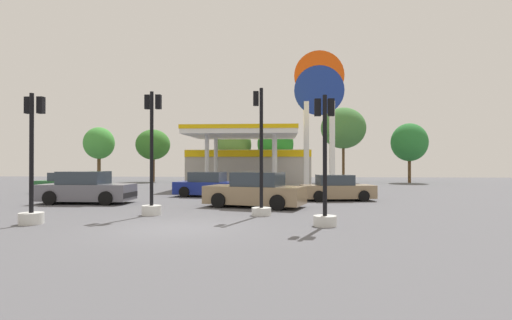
{
  "coord_description": "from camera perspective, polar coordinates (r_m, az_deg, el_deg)",
  "views": [
    {
      "loc": [
        3.38,
        -12.3,
        2.07
      ],
      "look_at": [
        1.33,
        18.5,
        2.28
      ],
      "focal_mm": 27.91,
      "sensor_mm": 36.0,
      "label": 1
    }
  ],
  "objects": [
    {
      "name": "traffic_signal_0",
      "position": [
        13.21,
        9.83,
        -3.2
      ],
      "size": [
        0.75,
        0.75,
        4.28
      ],
      "color": "silver",
      "rests_on": "ground"
    },
    {
      "name": "station_pole_sign",
      "position": [
        32.91,
        9.04,
        8.3
      ],
      "size": [
        4.04,
        0.56,
        11.16
      ],
      "color": "white",
      "rests_on": "ground"
    },
    {
      "name": "tree_2",
      "position": [
        43.03,
        -3.2,
        2.2
      ],
      "size": [
        3.81,
        3.81,
        5.85
      ],
      "color": "brown",
      "rests_on": "ground"
    },
    {
      "name": "car_4",
      "position": [
        18.56,
        -0.1,
        -4.5
      ],
      "size": [
        4.9,
        3.12,
        1.63
      ],
      "color": "black",
      "rests_on": "ground"
    },
    {
      "name": "gas_station",
      "position": [
        37.33,
        -1.02,
        -0.36
      ],
      "size": [
        11.43,
        13.27,
        4.81
      ],
      "color": "#ADA89E",
      "rests_on": "ground"
    },
    {
      "name": "tree_3",
      "position": [
        41.92,
        2.8,
        2.29
      ],
      "size": [
        3.8,
        3.8,
        6.0
      ],
      "color": "brown",
      "rests_on": "ground"
    },
    {
      "name": "traffic_signal_3",
      "position": [
        15.39,
        -29.43,
        -3.1
      ],
      "size": [
        0.78,
        0.78,
        4.41
      ],
      "color": "silver",
      "rests_on": "ground"
    },
    {
      "name": "ground_plane",
      "position": [
        12.93,
        -11.56,
        -9.58
      ],
      "size": [
        90.0,
        90.0,
        0.0
      ],
      "primitive_type": "plane",
      "color": "#56565B",
      "rests_on": "ground"
    },
    {
      "name": "tree_4",
      "position": [
        43.27,
        12.41,
        4.47
      ],
      "size": [
        4.73,
        4.73,
        7.91
      ],
      "color": "brown",
      "rests_on": "ground"
    },
    {
      "name": "traffic_signal_1",
      "position": [
        15.61,
        0.68,
        -2.83
      ],
      "size": [
        0.77,
        0.77,
        5.0
      ],
      "color": "silver",
      "rests_on": "ground"
    },
    {
      "name": "traffic_signal_2",
      "position": [
        16.26,
        -14.69,
        -2.2
      ],
      "size": [
        0.76,
        0.76,
        4.88
      ],
      "color": "silver",
      "rests_on": "ground"
    },
    {
      "name": "car_1",
      "position": [
        22.02,
        -23.1,
        -3.82
      ],
      "size": [
        4.55,
        2.1,
        1.63
      ],
      "color": "black",
      "rests_on": "ground"
    },
    {
      "name": "car_3",
      "position": [
        29.85,
        -25.69,
        -3.1
      ],
      "size": [
        4.2,
        2.63,
        1.4
      ],
      "color": "black",
      "rests_on": "ground"
    },
    {
      "name": "car_2",
      "position": [
        22.31,
        11.51,
        -4.06
      ],
      "size": [
        4.11,
        2.2,
        1.4
      ],
      "color": "black",
      "rests_on": "ground"
    },
    {
      "name": "tree_1",
      "position": [
        44.52,
        -14.55,
        2.12
      ],
      "size": [
        3.67,
        3.67,
        5.67
      ],
      "color": "brown",
      "rests_on": "ground"
    },
    {
      "name": "tree_5",
      "position": [
        44.19,
        21.12,
        2.37
      ],
      "size": [
        3.72,
        3.72,
        6.16
      ],
      "color": "brown",
      "rests_on": "ground"
    },
    {
      "name": "tree_0",
      "position": [
        45.14,
        -21.58,
        2.23
      ],
      "size": [
        3.18,
        3.18,
        5.81
      ],
      "color": "brown",
      "rests_on": "ground"
    },
    {
      "name": "car_0",
      "position": [
        24.51,
        -6.7,
        -3.63
      ],
      "size": [
        4.42,
        2.45,
        1.5
      ],
      "color": "black",
      "rests_on": "ground"
    }
  ]
}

